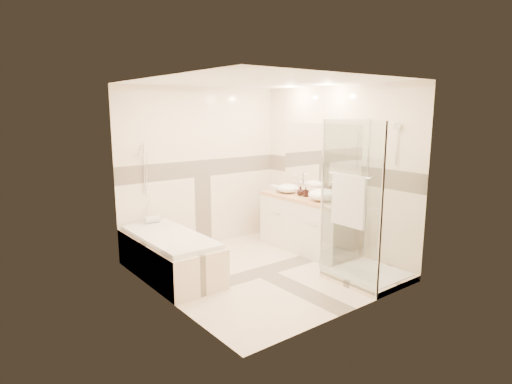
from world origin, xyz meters
TOP-DOWN VIEW (x-y plane):
  - room at (0.06, 0.01)m, footprint 2.82×3.02m
  - bathtub at (-1.02, 0.65)m, footprint 0.75×1.70m
  - vanity at (1.12, 0.30)m, footprint 0.58×1.62m
  - shower_enclosure at (0.83, -0.97)m, footprint 0.96×0.93m
  - vessel_sink_near at (1.10, 0.72)m, footprint 0.36×0.36m
  - vessel_sink_far at (1.10, -0.05)m, footprint 0.44×0.44m
  - faucet_near at (1.32, 0.72)m, footprint 0.12×0.03m
  - faucet_far at (1.32, -0.05)m, footprint 0.11×0.03m
  - amenity_bottle_a at (1.10, 0.31)m, footprint 0.09×0.09m
  - amenity_bottle_b at (1.10, 0.43)m, footprint 0.13×0.13m
  - folded_towels at (1.10, 1.02)m, footprint 0.15×0.23m
  - rolled_towel at (-0.95, 1.32)m, footprint 0.22×0.10m

SIDE VIEW (x-z plane):
  - bathtub at x=-1.02m, z-range 0.03..0.59m
  - vanity at x=1.12m, z-range 0.00..0.85m
  - shower_enclosure at x=0.83m, z-range -0.51..1.53m
  - rolled_towel at x=-0.95m, z-range 0.56..0.66m
  - folded_towels at x=1.10m, z-range 0.85..0.92m
  - amenity_bottle_b at x=1.10m, z-range 0.85..0.99m
  - vessel_sink_near at x=1.10m, z-range 0.85..0.99m
  - amenity_bottle_a at x=1.10m, z-range 0.85..1.00m
  - vessel_sink_far at x=1.10m, z-range 0.85..1.02m
  - faucet_far at x=1.32m, z-range 0.87..1.14m
  - faucet_near at x=1.32m, z-range 0.87..1.16m
  - room at x=0.06m, z-range 0.00..2.52m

